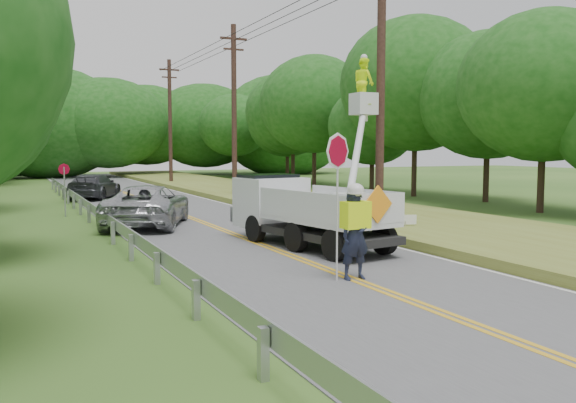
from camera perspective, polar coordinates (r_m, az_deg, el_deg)
name	(u,v)px	position (r m, az deg, el deg)	size (l,w,h in m)	color
ground	(424,307)	(11.65, 12.82, -9.77)	(140.00, 140.00, 0.00)	#2A4F1A
road	(203,223)	(24.08, -8.11, -2.00)	(7.20, 96.00, 0.03)	#535355
guardrail	(94,211)	(24.07, -17.96, -0.90)	(0.18, 48.00, 0.77)	#A2A3AA
utility_poles	(285,99)	(28.60, -0.30, 9.72)	(1.60, 43.30, 10.00)	black
tall_grass_verge	(356,211)	(26.98, 6.46, -0.92)	(7.00, 96.00, 0.30)	olive
treeline_right	(379,104)	(40.55, 8.68, 9.14)	(10.65, 54.79, 10.91)	#332319
treeline_horizon	(91,123)	(65.39, -18.26, 7.07)	(57.61, 14.34, 11.85)	#144911
flagger	(355,228)	(13.48, 6.39, -2.53)	(1.20, 0.50, 3.28)	#191E33
bucket_truck	(302,197)	(18.79, 1.32, 0.43)	(4.95, 6.26, 6.04)	black
suv_silver	(148,205)	(23.31, -13.24, -0.37)	(2.58, 5.60, 1.56)	#AAACB1
suv_darkgrey	(94,186)	(36.75, -17.97, 1.39)	(2.04, 5.01, 1.45)	#34363A
stop_sign_permanent	(64,182)	(27.46, -20.53, 1.75)	(0.49, 0.11, 2.31)	#A2A3AA
yard_sign	(410,220)	(21.01, 11.53, -1.78)	(0.46, 0.16, 0.68)	white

